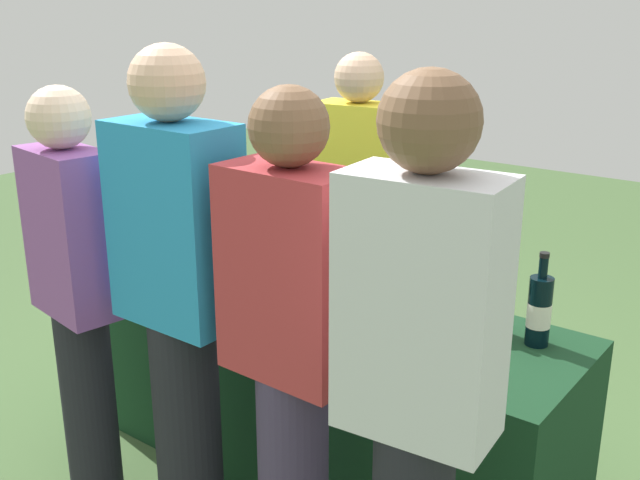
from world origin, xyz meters
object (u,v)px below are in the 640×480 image
object	(u,v)px
wine_bottle_7	(539,310)
wine_glass_2	(275,284)
wine_bottle_2	(325,258)
guest_0	(77,289)
wine_bottle_6	(500,301)
server_pouring	(357,218)
wine_bottle_1	(249,238)
wine_bottle_3	(366,271)
wine_glass_0	(177,256)
wine_bottle_5	(463,298)
guest_2	(292,347)
guest_3	(417,393)
wine_bottle_0	(202,227)
wine_glass_1	(242,276)
guest_1	(180,294)
wine_bottle_4	(381,281)
wine_glass_3	(334,294)

from	to	relation	value
wine_bottle_7	wine_glass_2	bearing A→B (deg)	-161.77
wine_bottle_2	guest_0	size ratio (longest dim) A/B	0.21
wine_bottle_2	guest_0	world-z (taller)	guest_0
wine_bottle_6	server_pouring	world-z (taller)	server_pouring
wine_bottle_1	wine_bottle_3	bearing A→B (deg)	-2.35
wine_bottle_7	wine_glass_0	bearing A→B (deg)	-167.38
guest_0	wine_glass_2	bearing A→B (deg)	57.90
wine_bottle_2	wine_bottle_5	world-z (taller)	wine_bottle_2
guest_2	wine_bottle_2	bearing A→B (deg)	122.00
server_pouring	guest_2	distance (m)	1.36
wine_bottle_5	guest_0	bearing A→B (deg)	-144.00
wine_bottle_5	wine_bottle_6	size ratio (longest dim) A/B	0.92
wine_bottle_1	guest_3	distance (m)	1.61
wine_bottle_7	wine_bottle_1	bearing A→B (deg)	179.44
wine_bottle_0	wine_bottle_2	xyz separation A→B (m)	(0.72, -0.02, 0.01)
wine_glass_1	guest_3	bearing A→B (deg)	-26.78
wine_bottle_6	guest_1	xyz separation A→B (m)	(-0.76, -0.76, 0.08)
guest_1	wine_bottle_5	bearing A→B (deg)	49.41
guest_3	wine_bottle_4	bearing A→B (deg)	122.35
wine_bottle_5	guest_0	distance (m)	1.36
wine_bottle_3	wine_bottle_6	bearing A→B (deg)	1.27
wine_glass_1	wine_glass_3	bearing A→B (deg)	11.42
guest_3	guest_1	bearing A→B (deg)	168.77
wine_bottle_3	guest_0	distance (m)	1.06
wine_bottle_6	wine_bottle_7	distance (m)	0.14
guest_0	wine_bottle_1	bearing A→B (deg)	95.39
wine_bottle_5	wine_glass_3	xyz separation A→B (m)	(-0.41, -0.20, -0.02)
wine_bottle_5	wine_bottle_6	bearing A→B (deg)	12.86
wine_bottle_7	wine_glass_0	size ratio (longest dim) A/B	2.27
wine_bottle_2	wine_bottle_5	xyz separation A→B (m)	(0.63, -0.03, -0.00)
wine_glass_3	wine_glass_2	bearing A→B (deg)	-163.59
guest_3	wine_glass_0	bearing A→B (deg)	153.94
wine_bottle_7	guest_3	xyz separation A→B (m)	(0.03, -0.86, 0.09)
wine_bottle_7	server_pouring	size ratio (longest dim) A/B	0.20
wine_glass_2	guest_1	bearing A→B (deg)	-89.63
wine_bottle_3	guest_1	size ratio (longest dim) A/B	0.18
wine_bottle_6	wine_glass_1	xyz separation A→B (m)	(-0.92, -0.31, -0.03)
wine_bottle_3	wine_glass_1	distance (m)	0.48
wine_bottle_0	wine_bottle_4	distance (m)	1.04
wine_glass_1	guest_2	bearing A→B (deg)	-36.09
wine_bottle_5	wine_glass_0	size ratio (longest dim) A/B	2.13
wine_glass_2	wine_bottle_4	bearing A→B (deg)	34.02
wine_glass_3	server_pouring	xyz separation A→B (m)	(-0.37, 0.68, 0.06)
wine_bottle_7	wine_glass_2	world-z (taller)	wine_bottle_7
wine_glass_1	wine_bottle_0	bearing A→B (deg)	149.03
wine_bottle_5	guest_3	size ratio (longest dim) A/B	0.18
wine_bottle_0	guest_3	xyz separation A→B (m)	(1.64, -0.88, 0.10)
wine_bottle_1	server_pouring	size ratio (longest dim) A/B	0.20
wine_bottle_2	guest_0	distance (m)	0.96
wine_bottle_2	wine_glass_0	world-z (taller)	wine_bottle_2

